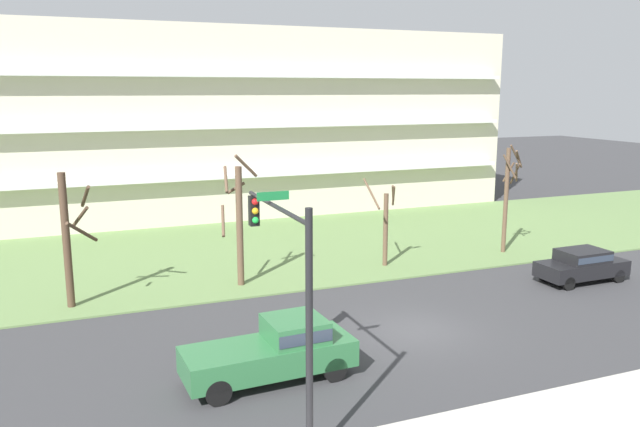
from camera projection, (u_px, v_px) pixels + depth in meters
The scene contains 10 objects.
ground at pixel (415, 330), 24.20m from camera, with size 160.00×160.00×0.00m, color #38383A.
grass_lawn_strip at pixel (293, 246), 36.94m from camera, with size 80.00×16.00×0.08m, color #66844C.
apartment_building at pixel (231, 121), 48.62m from camera, with size 40.50×13.39×13.32m.
tree_far_left at pixel (69, 237), 26.08m from camera, with size 1.41×2.28×5.78m.
tree_left at pixel (238, 221), 29.01m from camera, with size 1.80×1.79×6.28m.
tree_center at pixel (385, 224), 32.41m from camera, with size 1.49×1.78×4.60m.
tree_right at pixel (508, 193), 34.91m from camera, with size 1.40×1.32×6.18m.
pickup_green_near_left at pixel (276, 349), 19.92m from camera, with size 5.49×2.24×1.95m.
sedan_black_center_left at pixel (582, 264), 30.17m from camera, with size 4.42×1.86×1.57m.
traffic_signal_mast at pixel (286, 274), 16.36m from camera, with size 0.90×5.03×6.42m.
Camera 1 is at (-11.89, -19.88, 9.08)m, focal length 35.41 mm.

